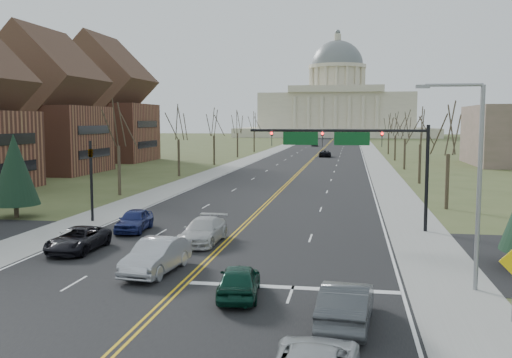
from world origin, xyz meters
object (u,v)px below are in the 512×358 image
(car_sb_outer_lead, at_px, (78,239))
(car_far_nb, at_px, (325,153))
(signal_mast, at_px, (351,146))
(signal_left, at_px, (91,172))
(car_sb_inner_second, at_px, (203,231))
(car_nb_inner_lead, at_px, (239,281))
(car_sb_outer_second, at_px, (134,220))
(street_light, at_px, (473,173))
(car_far_sb, at_px, (315,143))
(car_nb_outer_lead, at_px, (346,304))
(car_sb_inner_lead, at_px, (156,256))

(car_sb_outer_lead, distance_m, car_far_nb, 88.82)
(signal_mast, bearing_deg, signal_left, 180.00)
(car_far_nb, bearing_deg, car_sb_inner_second, 84.18)
(signal_left, height_order, car_nb_inner_lead, signal_left)
(car_sb_inner_second, relative_size, car_sb_outer_second, 1.18)
(street_light, bearing_deg, car_far_sb, 96.49)
(car_sb_outer_lead, bearing_deg, car_nb_inner_lead, -32.21)
(car_nb_inner_lead, xyz_separation_m, car_sb_outer_second, (-9.82, 13.03, 0.03))
(street_light, height_order, car_sb_inner_second, street_light)
(car_sb_outer_second, xyz_separation_m, car_far_nb, (8.93, 82.12, -0.02))
(car_nb_inner_lead, height_order, car_sb_inner_second, car_sb_inner_second)
(street_light, xyz_separation_m, car_sb_outer_lead, (-20.65, 4.15, -4.54))
(signal_left, bearing_deg, car_nb_outer_lead, -44.94)
(car_sb_inner_second, distance_m, car_sb_outer_second, 6.26)
(car_nb_inner_lead, xyz_separation_m, car_far_nb, (-0.89, 95.15, 0.01))
(street_light, relative_size, car_sb_inner_lead, 1.80)
(street_light, relative_size, car_sb_outer_lead, 1.86)
(car_nb_outer_lead, xyz_separation_m, car_far_nb, (-5.41, 97.79, -0.08))
(street_light, bearing_deg, car_sb_outer_lead, 168.64)
(car_sb_inner_lead, height_order, car_far_sb, car_sb_inner_lead)
(car_sb_outer_lead, bearing_deg, car_sb_inner_lead, -31.29)
(car_sb_inner_second, bearing_deg, car_sb_outer_lead, -151.56)
(car_nb_inner_lead, distance_m, car_sb_inner_second, 11.01)
(street_light, height_order, car_sb_outer_second, street_light)
(street_light, xyz_separation_m, car_far_nb, (-10.74, 92.41, -4.49))
(car_sb_outer_lead, distance_m, car_sb_outer_second, 6.23)
(signal_left, height_order, car_sb_inner_lead, signal_left)
(car_sb_inner_lead, height_order, car_far_nb, car_sb_inner_lead)
(signal_mast, distance_m, signal_left, 19.06)
(street_light, relative_size, car_sb_outer_second, 2.06)
(car_sb_inner_lead, relative_size, car_sb_inner_second, 0.97)
(signal_left, height_order, car_nb_outer_lead, signal_left)
(car_far_nb, xyz_separation_m, car_far_sb, (-5.29, 48.58, 0.09))
(street_light, height_order, car_nb_inner_lead, street_light)
(signal_left, relative_size, street_light, 0.66)
(car_sb_outer_second, bearing_deg, signal_left, 140.63)
(car_sb_inner_lead, distance_m, car_sb_inner_second, 7.01)
(street_light, relative_size, car_nb_inner_lead, 2.16)
(street_light, relative_size, car_far_sb, 1.88)
(street_light, bearing_deg, car_nb_inner_lead, -164.50)
(car_nb_inner_lead, distance_m, car_nb_outer_lead, 5.24)
(car_nb_outer_lead, relative_size, car_sb_outer_second, 1.12)
(car_sb_outer_lead, relative_size, car_far_sb, 1.01)
(car_nb_outer_lead, xyz_separation_m, car_sb_outer_lead, (-15.32, 9.52, -0.13))
(car_nb_inner_lead, relative_size, car_sb_inner_lead, 0.83)
(car_nb_outer_lead, relative_size, car_sb_outer_lead, 1.01)
(car_sb_inner_second, relative_size, car_far_nb, 0.99)
(signal_left, xyz_separation_m, street_light, (24.24, -13.50, 1.51))
(signal_mast, distance_m, car_sb_inner_second, 11.81)
(signal_mast, bearing_deg, car_nb_inner_lead, -105.69)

